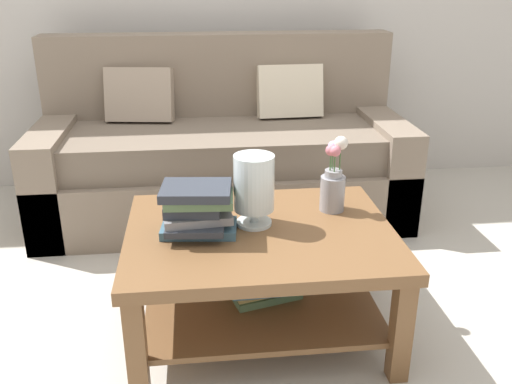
% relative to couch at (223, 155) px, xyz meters
% --- Properties ---
extents(ground_plane, '(10.00, 10.00, 0.00)m').
position_rel_couch_xyz_m(ground_plane, '(0.04, -1.00, -0.36)').
color(ground_plane, '#B7B2A8').
extents(couch, '(2.16, 0.90, 1.06)m').
position_rel_couch_xyz_m(couch, '(0.00, 0.00, 0.00)').
color(couch, '#7A6B5B').
rests_on(couch, ground).
extents(coffee_table, '(1.06, 0.83, 0.47)m').
position_rel_couch_xyz_m(coffee_table, '(0.08, -1.27, -0.03)').
color(coffee_table, brown).
rests_on(coffee_table, ground).
extents(book_stack_main, '(0.31, 0.24, 0.20)m').
position_rel_couch_xyz_m(book_stack_main, '(-0.17, -1.29, 0.21)').
color(book_stack_main, '#3D6075').
rests_on(book_stack_main, coffee_table).
extents(glass_hurricane_vase, '(0.16, 0.16, 0.29)m').
position_rel_couch_xyz_m(glass_hurricane_vase, '(0.06, -1.22, 0.28)').
color(glass_hurricane_vase, silver).
rests_on(glass_hurricane_vase, coffee_table).
extents(flower_pitcher, '(0.11, 0.11, 0.33)m').
position_rel_couch_xyz_m(flower_pitcher, '(0.41, -1.12, 0.23)').
color(flower_pitcher, gray).
rests_on(flower_pitcher, coffee_table).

